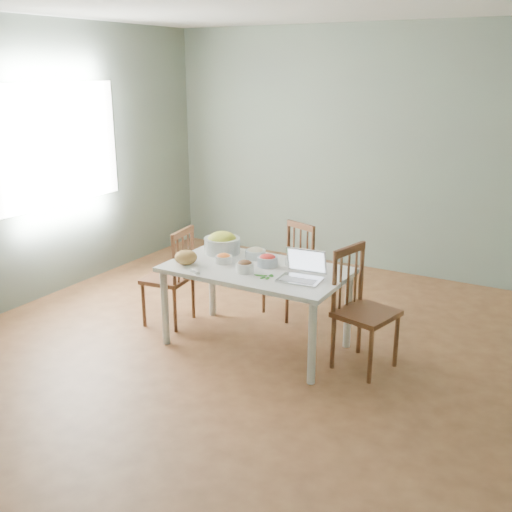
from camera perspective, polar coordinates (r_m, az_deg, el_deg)
The scene contains 19 objects.
floor at distance 5.04m, azimuth 0.33°, elevation -8.81°, with size 5.00×5.00×0.00m, color #57341D.
wall_back at distance 6.86m, azimuth 10.86°, elevation 9.80°, with size 5.00×0.00×2.70m, color #5F675C.
wall_left at distance 6.21m, azimuth -20.35°, elevation 8.24°, with size 0.00×5.00×2.70m, color #5F675C.
window_left at distance 6.37m, azimuth -18.31°, elevation 10.02°, with size 0.04×1.60×1.20m, color white.
dining_table at distance 4.97m, azimuth -0.00°, elevation -4.88°, with size 1.47×0.82×0.69m, color white, non-canonical shape.
chair_far at distance 5.58m, azimuth 3.01°, elevation -1.39°, with size 0.38×0.36×0.86m, color #572C19, non-canonical shape.
chair_left at distance 5.44m, azimuth -8.41°, elevation -1.89°, with size 0.40×0.38×0.89m, color #572C19, non-canonical shape.
chair_right at distance 4.64m, azimuth 10.48°, elevation -5.14°, with size 0.42×0.40×0.95m, color #572C19, non-canonical shape.
bread_boule at distance 4.95m, azimuth -6.69°, elevation -0.12°, with size 0.18×0.18×0.12m, color #A97C34.
butter_stick at distance 4.74m, azimuth -5.84°, elevation -1.47°, with size 0.10×0.03×0.03m, color silver.
bowl_squash at distance 5.22m, azimuth -3.24°, elevation 1.27°, with size 0.31×0.31×0.18m, color yellow, non-canonical shape.
bowl_carrot at distance 4.97m, azimuth -3.10°, elevation -0.22°, with size 0.14×0.14×0.08m, color orange, non-canonical shape.
bowl_onion at distance 5.07m, azimuth -0.05°, elevation 0.30°, with size 0.17×0.17×0.09m, color beige, non-canonical shape.
bowl_mushroom at distance 4.73m, azimuth -1.08°, elevation -0.99°, with size 0.14×0.14×0.09m, color black, non-canonical shape.
bowl_redpep at distance 4.88m, azimuth 1.11°, elevation -0.41°, with size 0.17×0.17×0.10m, color red, non-canonical shape.
bowl_broccoli at distance 4.91m, azimuth 3.58°, elevation -0.42°, with size 0.13×0.13×0.08m, color #21511C, non-canonical shape.
flatbread at distance 4.97m, azimuth 4.67°, elevation -0.59°, with size 0.19×0.19×0.02m, color tan.
basil_bunch at distance 4.65m, azimuth 0.68°, elevation -1.84°, with size 0.18×0.18×0.02m, color #114B16, non-canonical shape.
laptop at distance 4.54m, azimuth 4.22°, elevation -1.05°, with size 0.32×0.29×0.22m, color silver, non-canonical shape.
Camera 1 is at (2.23, -3.93, 2.24)m, focal length 42.01 mm.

